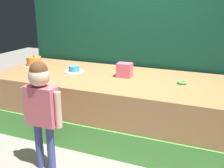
{
  "coord_description": "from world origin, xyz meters",
  "views": [
    {
      "loc": [
        1.14,
        -2.5,
        1.77
      ],
      "look_at": [
        -0.05,
        0.4,
        0.79
      ],
      "focal_mm": 42.35,
      "sensor_mm": 36.0,
      "label": 1
    }
  ],
  "objects_px": {
    "cake_left": "(34,62)",
    "pink_box": "(125,70)",
    "donut": "(182,82)",
    "child_figure": "(41,102)",
    "cake_center": "(74,70)"
  },
  "relations": [
    {
      "from": "donut",
      "to": "pink_box",
      "type": "bearing_deg",
      "value": 177.72
    },
    {
      "from": "donut",
      "to": "cake_center",
      "type": "xyz_separation_m",
      "value": [
        -1.52,
        0.01,
        0.01
      ]
    },
    {
      "from": "pink_box",
      "to": "cake_left",
      "type": "distance_m",
      "value": 1.52
    },
    {
      "from": "donut",
      "to": "cake_left",
      "type": "bearing_deg",
      "value": 177.83
    },
    {
      "from": "cake_left",
      "to": "child_figure",
      "type": "bearing_deg",
      "value": -49.67
    },
    {
      "from": "child_figure",
      "to": "donut",
      "type": "xyz_separation_m",
      "value": [
        1.25,
        1.13,
        0.04
      ]
    },
    {
      "from": "child_figure",
      "to": "cake_center",
      "type": "distance_m",
      "value": 1.17
    },
    {
      "from": "child_figure",
      "to": "donut",
      "type": "relative_size",
      "value": 10.21
    },
    {
      "from": "cake_left",
      "to": "pink_box",
      "type": "bearing_deg",
      "value": -2.11
    },
    {
      "from": "child_figure",
      "to": "pink_box",
      "type": "distance_m",
      "value": 1.26
    },
    {
      "from": "child_figure",
      "to": "cake_center",
      "type": "height_order",
      "value": "child_figure"
    },
    {
      "from": "cake_center",
      "to": "pink_box",
      "type": "bearing_deg",
      "value": 1.47
    },
    {
      "from": "donut",
      "to": "cake_center",
      "type": "relative_size",
      "value": 0.41
    },
    {
      "from": "child_figure",
      "to": "cake_left",
      "type": "relative_size",
      "value": 3.7
    },
    {
      "from": "donut",
      "to": "cake_left",
      "type": "height_order",
      "value": "cake_left"
    }
  ]
}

